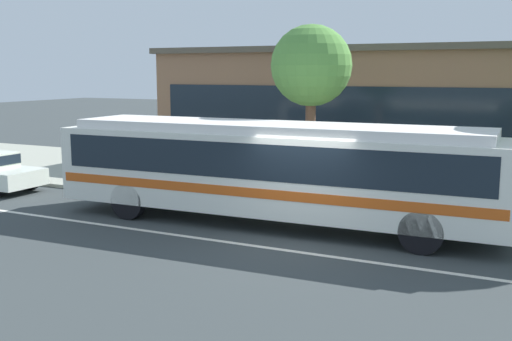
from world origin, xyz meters
TOP-DOWN VIEW (x-y plane):
  - ground_plane at (0.00, 0.00)m, footprint 120.00×120.00m
  - sidewalk_slab at (0.00, 6.58)m, footprint 60.00×8.00m
  - lane_stripe_center at (0.00, -0.80)m, footprint 56.00×0.16m
  - transit_bus at (-1.29, 1.23)m, footprint 12.00×2.83m
  - pedestrian_waiting_near_sign at (-5.26, 3.70)m, footprint 0.37×0.37m
  - street_tree_near_stop at (-1.60, 4.76)m, footprint 2.51×2.51m
  - station_building at (-1.38, 12.73)m, footprint 18.18×8.26m

SIDE VIEW (x-z plane):
  - ground_plane at x=0.00m, z-range 0.00..0.00m
  - lane_stripe_center at x=0.00m, z-range 0.00..0.01m
  - sidewalk_slab at x=0.00m, z-range 0.00..0.12m
  - pedestrian_waiting_near_sign at x=-5.26m, z-range 0.26..1.94m
  - transit_bus at x=-1.29m, z-range 0.22..2.91m
  - station_building at x=-1.38m, z-range 0.01..5.00m
  - street_tree_near_stop at x=-1.60m, z-range 1.48..6.81m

